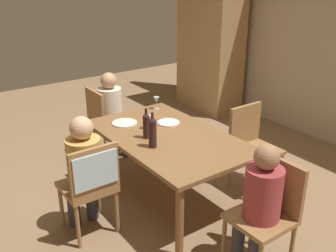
# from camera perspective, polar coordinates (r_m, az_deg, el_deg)

# --- Properties ---
(ground_plane) EXTENTS (10.00, 10.00, 0.00)m
(ground_plane) POSITION_cam_1_polar(r_m,az_deg,el_deg) (4.19, 0.00, -10.59)
(ground_plane) COLOR #846647
(rear_room_partition) EXTENTS (6.40, 0.12, 2.70)m
(rear_room_partition) POSITION_cam_1_polar(r_m,az_deg,el_deg) (5.63, 23.56, 11.07)
(rear_room_partition) COLOR tan
(rear_room_partition) RESTS_ON ground_plane
(armoire_cabinet) EXTENTS (1.18, 0.62, 2.18)m
(armoire_cabinet) POSITION_cam_1_polar(r_m,az_deg,el_deg) (6.57, 6.27, 11.89)
(armoire_cabinet) COLOR #A87F51
(armoire_cabinet) RESTS_ON ground_plane
(dining_table) EXTENTS (1.72, 1.04, 0.73)m
(dining_table) POSITION_cam_1_polar(r_m,az_deg,el_deg) (3.87, 0.00, -2.44)
(dining_table) COLOR brown
(dining_table) RESTS_ON ground_plane
(chair_near) EXTENTS (0.46, 0.44, 0.92)m
(chair_near) POSITION_cam_1_polar(r_m,az_deg,el_deg) (3.41, -11.24, -7.72)
(chair_near) COLOR olive
(chair_near) RESTS_ON ground_plane
(chair_left_end) EXTENTS (0.44, 0.44, 0.92)m
(chair_left_end) POSITION_cam_1_polar(r_m,az_deg,el_deg) (4.86, -9.38, 1.04)
(chair_left_end) COLOR olive
(chair_left_end) RESTS_ON ground_plane
(chair_right_end) EXTENTS (0.44, 0.44, 0.92)m
(chair_right_end) POSITION_cam_1_polar(r_m,az_deg,el_deg) (3.20, 14.67, -11.57)
(chair_right_end) COLOR olive
(chair_right_end) RESTS_ON ground_plane
(chair_far_right) EXTENTS (0.44, 0.44, 0.92)m
(chair_far_right) POSITION_cam_1_polar(r_m,az_deg,el_deg) (4.27, 12.24, -2.28)
(chair_far_right) COLOR olive
(chair_far_right) RESTS_ON ground_plane
(person_woman_host) EXTENTS (0.35, 0.31, 1.13)m
(person_woman_host) POSITION_cam_1_polar(r_m,az_deg,el_deg) (3.50, -12.36, -5.84)
(person_woman_host) COLOR #33333D
(person_woman_host) RESTS_ON ground_plane
(person_man_bearded) EXTENTS (0.30, 0.34, 1.11)m
(person_man_bearded) POSITION_cam_1_polar(r_m,az_deg,el_deg) (4.87, -8.28, 2.55)
(person_man_bearded) COLOR #33333D
(person_man_bearded) RESTS_ON ground_plane
(person_man_guest) EXTENTS (0.29, 0.33, 1.10)m
(person_man_guest) POSITION_cam_1_polar(r_m,az_deg,el_deg) (3.06, 13.47, -10.69)
(person_man_guest) COLOR #33333D
(person_man_guest) RESTS_ON ground_plane
(wine_bottle_tall_green) EXTENTS (0.07, 0.07, 0.31)m
(wine_bottle_tall_green) POSITION_cam_1_polar(r_m,az_deg,el_deg) (3.74, -3.24, 0.15)
(wine_bottle_tall_green) COLOR black
(wine_bottle_tall_green) RESTS_ON dining_table
(wine_bottle_dark_red) EXTENTS (0.08, 0.08, 0.34)m
(wine_bottle_dark_red) POSITION_cam_1_polar(r_m,az_deg,el_deg) (3.53, -2.31, -0.86)
(wine_bottle_dark_red) COLOR black
(wine_bottle_dark_red) RESTS_ON dining_table
(wine_glass_near_left) EXTENTS (0.07, 0.07, 0.15)m
(wine_glass_near_left) POSITION_cam_1_polar(r_m,az_deg,el_deg) (4.53, -1.72, 3.82)
(wine_glass_near_left) COLOR silver
(wine_glass_near_left) RESTS_ON dining_table
(wine_glass_centre) EXTENTS (0.07, 0.07, 0.15)m
(wine_glass_centre) POSITION_cam_1_polar(r_m,az_deg,el_deg) (3.96, -2.98, 1.00)
(wine_glass_centre) COLOR silver
(wine_glass_centre) RESTS_ON dining_table
(dinner_plate_host) EXTENTS (0.27, 0.27, 0.01)m
(dinner_plate_host) POSITION_cam_1_polar(r_m,az_deg,el_deg) (4.15, -6.44, 0.46)
(dinner_plate_host) COLOR silver
(dinner_plate_host) RESTS_ON dining_table
(dinner_plate_guest_left) EXTENTS (0.24, 0.24, 0.01)m
(dinner_plate_guest_left) POSITION_cam_1_polar(r_m,az_deg,el_deg) (4.13, 0.08, 0.52)
(dinner_plate_guest_left) COLOR white
(dinner_plate_guest_left) RESTS_ON dining_table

